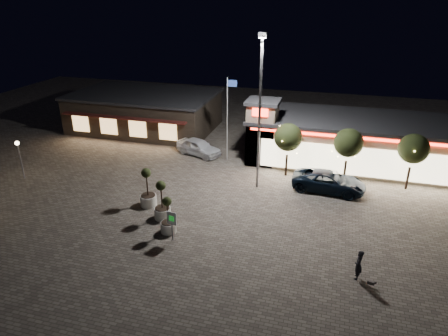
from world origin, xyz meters
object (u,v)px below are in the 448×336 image
(pedestrian, at_px, (358,265))
(planter_mid, at_px, (168,221))
(pickup_truck, at_px, (329,181))
(planter_left, at_px, (148,194))
(white_sedan, at_px, (199,147))
(valet_sign, at_px, (172,221))

(pedestrian, relative_size, planter_mid, 0.69)
(pickup_truck, distance_m, planter_left, 14.58)
(pickup_truck, distance_m, pedestrian, 11.11)
(pickup_truck, distance_m, planter_mid, 13.83)
(white_sedan, xyz_separation_m, planter_mid, (2.71, -13.97, -0.00))
(pedestrian, distance_m, valet_sign, 11.63)
(pickup_truck, bearing_deg, planter_left, 120.05)
(planter_mid, xyz_separation_m, valet_sign, (0.66, -0.87, 0.66))
(pickup_truck, height_order, white_sedan, white_sedan)
(white_sedan, height_order, pedestrian, pedestrian)
(white_sedan, relative_size, planter_mid, 1.82)
(pickup_truck, height_order, pedestrian, pedestrian)
(planter_mid, distance_m, valet_sign, 1.27)
(white_sedan, relative_size, valet_sign, 2.29)
(pedestrian, xyz_separation_m, planter_mid, (-12.25, 1.55, -0.09))
(white_sedan, bearing_deg, planter_mid, -147.57)
(white_sedan, distance_m, valet_sign, 15.23)
(planter_left, height_order, planter_mid, planter_left)
(pedestrian, bearing_deg, valet_sign, -86.60)
(pedestrian, bearing_deg, pickup_truck, -162.47)
(planter_mid, bearing_deg, white_sedan, 100.99)
(valet_sign, bearing_deg, planter_left, 132.94)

